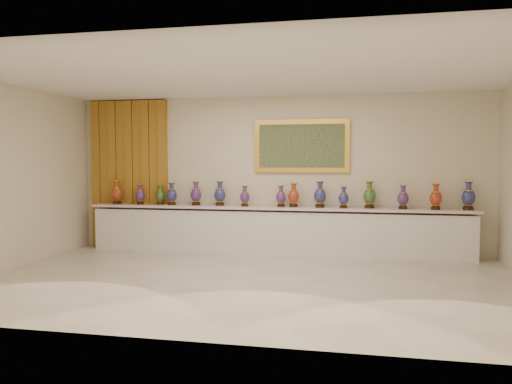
# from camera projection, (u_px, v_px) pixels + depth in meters

# --- Properties ---
(ground) EXTENTS (8.00, 8.00, 0.00)m
(ground) POSITION_uv_depth(u_px,v_px,m) (250.00, 281.00, 7.27)
(ground) COLOR beige
(ground) RESTS_ON ground
(room) EXTENTS (8.00, 8.00, 8.00)m
(room) POSITION_uv_depth(u_px,v_px,m) (155.00, 170.00, 10.05)
(room) COLOR beige
(room) RESTS_ON ground
(counter) EXTENTS (7.28, 0.48, 0.90)m
(counter) POSITION_uv_depth(u_px,v_px,m) (275.00, 231.00, 9.46)
(counter) COLOR white
(counter) RESTS_ON ground
(vase_0) EXTENTS (0.25, 0.25, 0.48)m
(vase_0) POSITION_uv_depth(u_px,v_px,m) (117.00, 193.00, 10.01)
(vase_0) COLOR black
(vase_0) RESTS_ON counter
(vase_1) EXTENTS (0.23, 0.23, 0.40)m
(vase_1) POSITION_uv_depth(u_px,v_px,m) (140.00, 195.00, 9.92)
(vase_1) COLOR black
(vase_1) RESTS_ON counter
(vase_2) EXTENTS (0.19, 0.19, 0.40)m
(vase_2) POSITION_uv_depth(u_px,v_px,m) (160.00, 196.00, 9.89)
(vase_2) COLOR black
(vase_2) RESTS_ON counter
(vase_3) EXTENTS (0.24, 0.24, 0.44)m
(vase_3) POSITION_uv_depth(u_px,v_px,m) (172.00, 195.00, 9.80)
(vase_3) COLOR black
(vase_3) RESTS_ON counter
(vase_4) EXTENTS (0.26, 0.26, 0.46)m
(vase_4) POSITION_uv_depth(u_px,v_px,m) (196.00, 195.00, 9.72)
(vase_4) COLOR black
(vase_4) RESTS_ON counter
(vase_5) EXTENTS (0.23, 0.23, 0.47)m
(vase_5) POSITION_uv_depth(u_px,v_px,m) (220.00, 195.00, 9.65)
(vase_5) COLOR black
(vase_5) RESTS_ON counter
(vase_6) EXTENTS (0.19, 0.19, 0.39)m
(vase_6) POSITION_uv_depth(u_px,v_px,m) (245.00, 197.00, 9.48)
(vase_6) COLOR black
(vase_6) RESTS_ON counter
(vase_7) EXTENTS (0.24, 0.24, 0.40)m
(vase_7) POSITION_uv_depth(u_px,v_px,m) (281.00, 197.00, 9.39)
(vase_7) COLOR black
(vase_7) RESTS_ON counter
(vase_8) EXTENTS (0.27, 0.27, 0.45)m
(vase_8) POSITION_uv_depth(u_px,v_px,m) (294.00, 196.00, 9.34)
(vase_8) COLOR black
(vase_8) RESTS_ON counter
(vase_9) EXTENTS (0.26, 0.26, 0.49)m
(vase_9) POSITION_uv_depth(u_px,v_px,m) (320.00, 196.00, 9.24)
(vase_9) COLOR black
(vase_9) RESTS_ON counter
(vase_10) EXTENTS (0.24, 0.24, 0.40)m
(vase_10) POSITION_uv_depth(u_px,v_px,m) (344.00, 198.00, 9.12)
(vase_10) COLOR black
(vase_10) RESTS_ON counter
(vase_11) EXTENTS (0.29, 0.29, 0.50)m
(vase_11) POSITION_uv_depth(u_px,v_px,m) (370.00, 196.00, 9.09)
(vase_11) COLOR black
(vase_11) RESTS_ON counter
(vase_12) EXTENTS (0.24, 0.24, 0.43)m
(vase_12) POSITION_uv_depth(u_px,v_px,m) (403.00, 198.00, 8.94)
(vase_12) COLOR black
(vase_12) RESTS_ON counter
(vase_13) EXTENTS (0.27, 0.27, 0.46)m
(vase_13) POSITION_uv_depth(u_px,v_px,m) (436.00, 198.00, 8.80)
(vase_13) COLOR black
(vase_13) RESTS_ON counter
(vase_14) EXTENTS (0.24, 0.24, 0.51)m
(vase_14) POSITION_uv_depth(u_px,v_px,m) (468.00, 197.00, 8.76)
(vase_14) COLOR black
(vase_14) RESTS_ON counter
(label_card) EXTENTS (0.10, 0.06, 0.00)m
(label_card) POSITION_uv_depth(u_px,v_px,m) (166.00, 205.00, 9.72)
(label_card) COLOR white
(label_card) RESTS_ON counter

